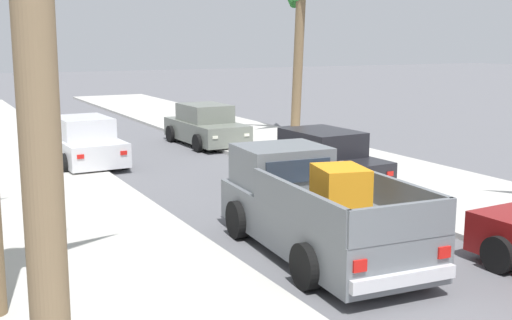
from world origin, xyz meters
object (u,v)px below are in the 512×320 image
object	(u,v)px
pickup_truck	(314,210)
car_left_far	(83,143)
car_right_mid	(320,160)
car_right_near	(206,126)

from	to	relation	value
pickup_truck	car_left_far	world-z (taller)	pickup_truck
pickup_truck	car_right_mid	xyz separation A→B (m)	(3.16, 4.58, -0.09)
pickup_truck	car_left_far	xyz separation A→B (m)	(-1.83, 10.60, -0.09)
car_right_near	car_left_far	xyz separation A→B (m)	(-5.01, -1.85, 0.00)
car_right_mid	car_left_far	distance (m)	7.81
car_right_near	pickup_truck	bearing A→B (deg)	-104.34
car_right_mid	car_left_far	bearing A→B (deg)	129.64
car_right_near	car_right_mid	size ratio (longest dim) A/B	0.99
pickup_truck	car_right_near	xyz separation A→B (m)	(3.18, 12.45, -0.09)
pickup_truck	car_right_mid	world-z (taller)	pickup_truck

